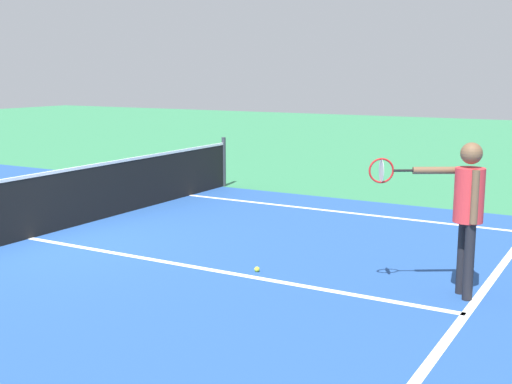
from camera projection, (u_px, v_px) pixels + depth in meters
ground_plane at (30, 238)px, 10.01m from camera, size 60.00×60.00×0.00m
court_surface_inbounds at (30, 238)px, 10.01m from camera, size 10.62×24.40×0.00m
line_sideline_right at (496, 229)px, 10.59m from camera, size 0.10×11.89×0.01m
line_service_near at (466, 314)px, 6.86m from camera, size 8.22×0.10×0.01m
line_center_service at (207, 269)px, 8.44m from camera, size 0.10×6.40×0.01m
net at (28, 206)px, 9.92m from camera, size 10.86×0.09×1.07m
player_near at (466, 202)px, 7.23m from camera, size 0.63×1.16×1.72m
tennis_ball_mid_court at (257, 269)px, 8.33m from camera, size 0.07×0.07×0.07m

